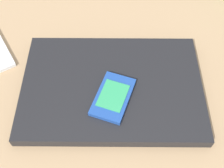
# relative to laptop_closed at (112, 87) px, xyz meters

# --- Properties ---
(desk_surface) EXTENTS (1.20, 0.80, 0.03)m
(desk_surface) POSITION_rel_laptop_closed_xyz_m (0.08, 0.06, -0.03)
(desk_surface) COLOR tan
(desk_surface) RESTS_ON ground
(laptop_closed) EXTENTS (0.36, 0.26, 0.02)m
(laptop_closed) POSITION_rel_laptop_closed_xyz_m (0.00, 0.00, 0.00)
(laptop_closed) COLOR black
(laptop_closed) RESTS_ON desk_surface
(cell_phone_on_laptop) EXTENTS (0.09, 0.11, 0.01)m
(cell_phone_on_laptop) POSITION_rel_laptop_closed_xyz_m (0.00, -0.03, 0.02)
(cell_phone_on_laptop) COLOR #1E479E
(cell_phone_on_laptop) RESTS_ON laptop_closed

